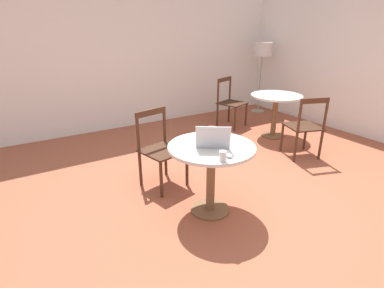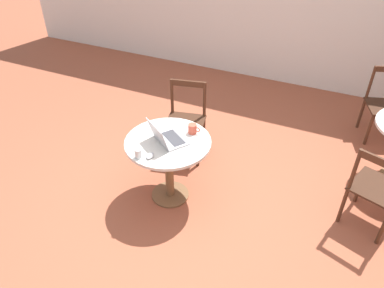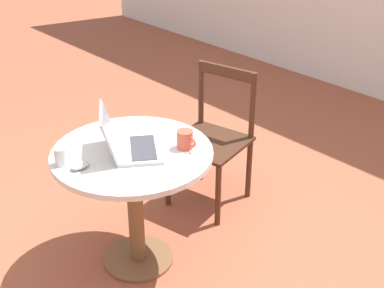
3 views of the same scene
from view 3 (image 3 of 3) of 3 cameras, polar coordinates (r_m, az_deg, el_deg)
cafe_table_near at (r=2.81m, az=-6.26°, el=-3.38°), size 0.83×0.83×0.71m
chair_near_back at (r=3.41m, az=2.27°, el=0.57°), size 0.52×0.52×0.89m
laptop at (r=2.71m, az=-6.68°, el=0.05°), size 0.42×0.42×0.23m
mouse at (r=2.62m, az=-11.88°, el=-2.26°), size 0.06×0.10×0.03m
mug at (r=2.73m, az=-0.74°, el=0.47°), size 0.12×0.08×0.10m
drinking_glass at (r=2.66m, az=-13.82°, el=-1.28°), size 0.06×0.06×0.09m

